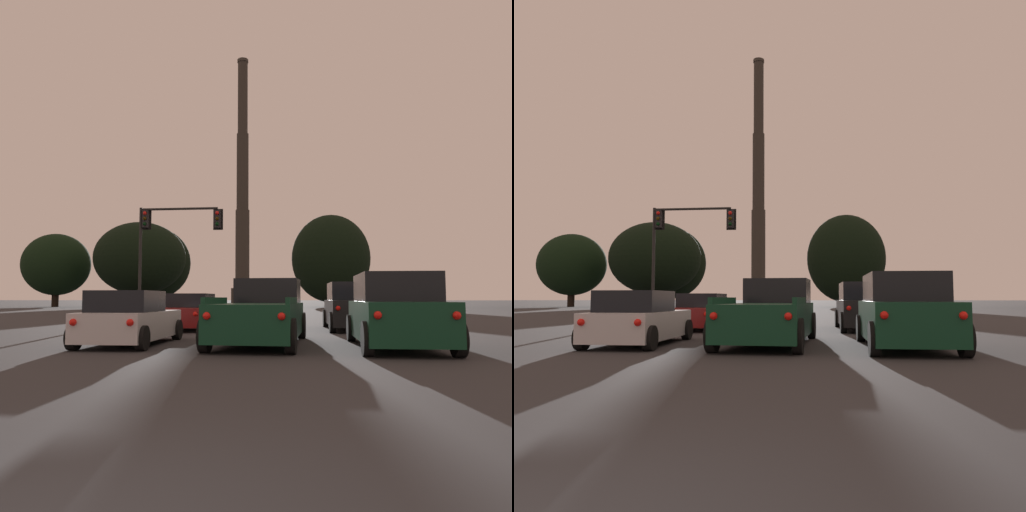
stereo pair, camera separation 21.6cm
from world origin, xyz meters
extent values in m
cube|color=black|center=(3.14, 18.12, 0.68)|extent=(2.04, 4.85, 0.95)
cube|color=black|center=(3.14, 18.24, 1.51)|extent=(1.85, 2.84, 0.70)
cylinder|color=black|center=(2.16, 20.02, 0.38)|extent=(0.24, 0.77, 0.76)
cylinder|color=black|center=(4.04, 20.07, 0.38)|extent=(0.24, 0.77, 0.76)
cylinder|color=black|center=(2.25, 16.18, 0.38)|extent=(0.24, 0.77, 0.76)
cylinder|color=black|center=(4.13, 16.22, 0.38)|extent=(0.24, 0.77, 0.76)
sphere|color=red|center=(2.42, 15.68, 0.89)|extent=(0.17, 0.17, 0.17)
sphere|color=red|center=(3.98, 15.72, 0.89)|extent=(0.17, 0.17, 0.17)
cube|color=silver|center=(-3.39, 11.22, 0.53)|extent=(1.73, 4.00, 0.72)
cube|color=black|center=(-3.39, 10.82, 1.16)|extent=(1.56, 1.90, 0.55)
cylinder|color=black|center=(-4.23, 12.84, 0.30)|extent=(0.22, 0.60, 0.60)
cylinder|color=black|center=(-2.55, 12.85, 0.30)|extent=(0.22, 0.60, 0.60)
cylinder|color=black|center=(-4.23, 9.59, 0.30)|extent=(0.22, 0.60, 0.60)
cylinder|color=black|center=(-2.55, 9.60, 0.30)|extent=(0.22, 0.60, 0.60)
sphere|color=red|center=(-4.07, 9.20, 0.68)|extent=(0.17, 0.17, 0.17)
sphere|color=red|center=(-2.71, 9.20, 0.68)|extent=(0.17, 0.17, 0.17)
cube|color=maroon|center=(-3.36, 17.86, 0.53)|extent=(1.86, 4.62, 0.70)
cube|color=black|center=(-3.36, 18.09, 1.15)|extent=(1.65, 2.22, 0.55)
cylinder|color=black|center=(-4.27, 19.75, 0.32)|extent=(0.23, 0.64, 0.64)
cylinder|color=black|center=(-2.51, 19.78, 0.32)|extent=(0.23, 0.64, 0.64)
cylinder|color=black|center=(-4.21, 15.95, 0.32)|extent=(0.23, 0.64, 0.64)
cylinder|color=black|center=(-2.45, 15.98, 0.32)|extent=(0.23, 0.64, 0.64)
sphere|color=red|center=(-4.05, 15.53, 0.68)|extent=(0.17, 0.17, 0.17)
sphere|color=red|center=(-2.61, 15.55, 0.68)|extent=(0.17, 0.17, 0.17)
cube|color=#0F3823|center=(0.09, 11.50, 0.66)|extent=(2.25, 5.49, 0.88)
cube|color=black|center=(0.18, 13.26, 1.46)|extent=(1.92, 1.88, 0.72)
cube|color=#0F3823|center=(-0.91, 10.17, 1.18)|extent=(0.21, 2.43, 0.16)
cube|color=#0F3823|center=(0.97, 10.08, 1.18)|extent=(0.21, 2.43, 0.16)
cylinder|color=black|center=(-0.78, 13.75, 0.40)|extent=(0.26, 0.81, 0.80)
cylinder|color=black|center=(1.17, 13.66, 0.40)|extent=(0.26, 0.81, 0.80)
cylinder|color=black|center=(-0.99, 9.35, 0.40)|extent=(0.26, 0.81, 0.80)
cylinder|color=black|center=(0.97, 9.26, 0.40)|extent=(0.26, 0.81, 0.80)
sphere|color=red|center=(-0.85, 8.83, 0.85)|extent=(0.17, 0.17, 0.17)
sphere|color=red|center=(0.78, 8.75, 0.85)|extent=(0.17, 0.17, 0.17)
cube|color=#0F3823|center=(3.54, 10.91, 0.68)|extent=(1.92, 4.80, 0.95)
cube|color=black|center=(3.54, 11.03, 1.51)|extent=(1.78, 2.80, 0.70)
cylinder|color=black|center=(2.60, 12.83, 0.38)|extent=(0.22, 0.76, 0.76)
cylinder|color=black|center=(4.48, 12.83, 0.38)|extent=(0.22, 0.76, 0.76)
cylinder|color=black|center=(2.60, 8.98, 0.38)|extent=(0.22, 0.76, 0.76)
cylinder|color=black|center=(4.48, 8.98, 0.38)|extent=(0.22, 0.76, 0.76)
sphere|color=red|center=(2.76, 8.49, 0.89)|extent=(0.17, 0.17, 0.17)
sphere|color=red|center=(4.32, 8.49, 0.89)|extent=(0.17, 0.17, 0.17)
cylinder|color=black|center=(-8.42, 26.60, 3.31)|extent=(0.18, 0.18, 6.61)
cylinder|color=black|center=(-8.42, 26.60, 0.05)|extent=(0.40, 0.40, 0.10)
cube|color=black|center=(-8.13, 26.60, 5.94)|extent=(0.34, 0.34, 1.04)
cube|color=black|center=(-8.13, 26.78, 5.94)|extent=(0.58, 0.03, 1.25)
sphere|color=red|center=(-8.13, 26.41, 6.26)|extent=(0.22, 0.22, 0.22)
sphere|color=#352604|center=(-8.13, 26.41, 5.94)|extent=(0.22, 0.22, 0.22)
sphere|color=black|center=(-8.13, 26.41, 5.62)|extent=(0.22, 0.22, 0.22)
cylinder|color=black|center=(-6.11, 26.60, 6.51)|extent=(4.62, 0.14, 0.14)
sphere|color=black|center=(-8.42, 26.60, 6.51)|extent=(0.18, 0.18, 0.18)
cube|color=black|center=(-3.79, 26.60, 5.87)|extent=(0.34, 0.34, 1.04)
cube|color=black|center=(-3.79, 26.78, 5.87)|extent=(0.58, 0.03, 1.25)
sphere|color=red|center=(-3.79, 26.41, 6.19)|extent=(0.22, 0.22, 0.22)
sphere|color=#352604|center=(-3.79, 26.41, 5.87)|extent=(0.22, 0.22, 0.22)
sphere|color=black|center=(-3.79, 26.41, 5.55)|extent=(0.22, 0.22, 0.22)
cylinder|color=#2B2722|center=(-13.62, 115.54, 1.80)|extent=(5.35, 5.35, 3.59)
cylinder|color=#332D28|center=(-13.62, 115.54, 12.97)|extent=(3.35, 3.35, 18.76)
cylinder|color=#332D28|center=(-13.62, 115.54, 31.73)|extent=(2.88, 2.88, 18.76)
cylinder|color=#332D28|center=(-13.62, 115.54, 50.50)|extent=(2.41, 2.41, 18.76)
cylinder|color=#38322C|center=(-13.62, 115.54, 59.53)|extent=(2.70, 2.70, 0.70)
cylinder|color=black|center=(-34.41, 66.47, 1.38)|extent=(0.98, 0.98, 2.76)
ellipsoid|color=black|center=(-34.41, 66.47, 6.08)|extent=(9.79, 8.81, 8.86)
cylinder|color=black|center=(4.87, 68.80, 1.10)|extent=(1.10, 1.10, 2.20)
ellipsoid|color=black|center=(4.87, 68.80, 6.83)|extent=(11.01, 9.91, 12.35)
cylinder|color=black|center=(-20.07, 67.65, 1.22)|extent=(1.00, 1.00, 2.45)
ellipsoid|color=black|center=(-20.07, 67.65, 6.24)|extent=(10.00, 9.00, 10.11)
cylinder|color=black|center=(-21.07, 63.69, 1.50)|extent=(1.25, 1.25, 2.99)
ellipsoid|color=black|center=(-21.07, 63.69, 6.67)|extent=(12.51, 11.26, 9.81)
camera|label=1|loc=(1.30, -1.94, 1.24)|focal=35.00mm
camera|label=2|loc=(1.51, -1.91, 1.24)|focal=35.00mm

